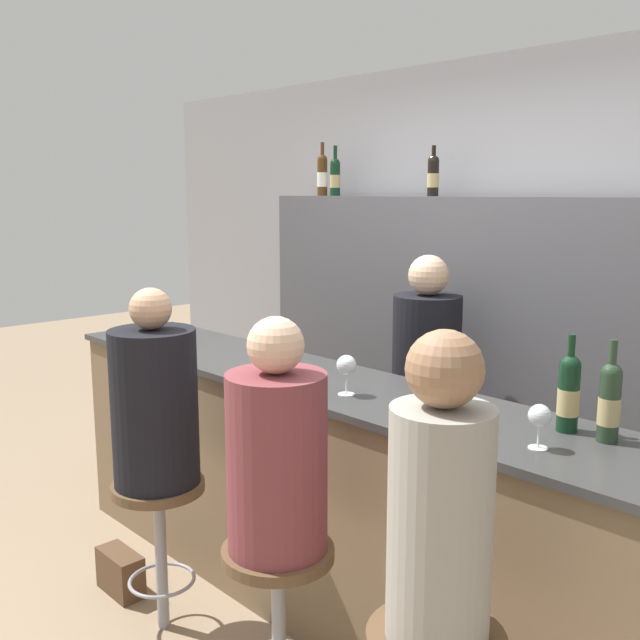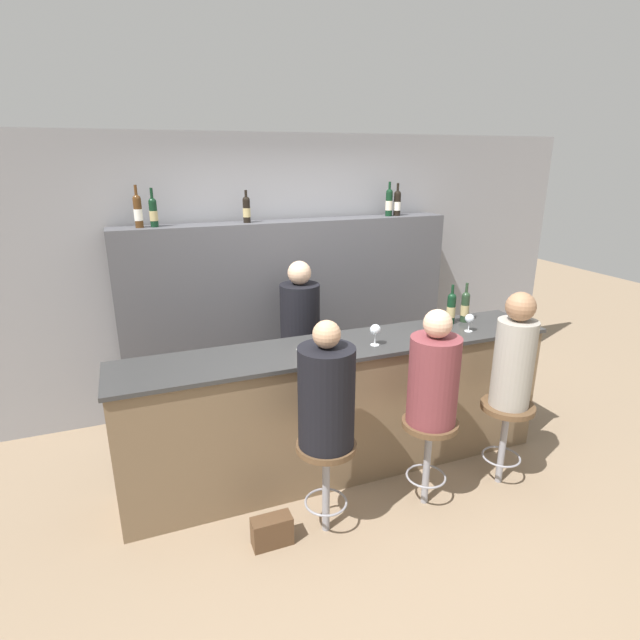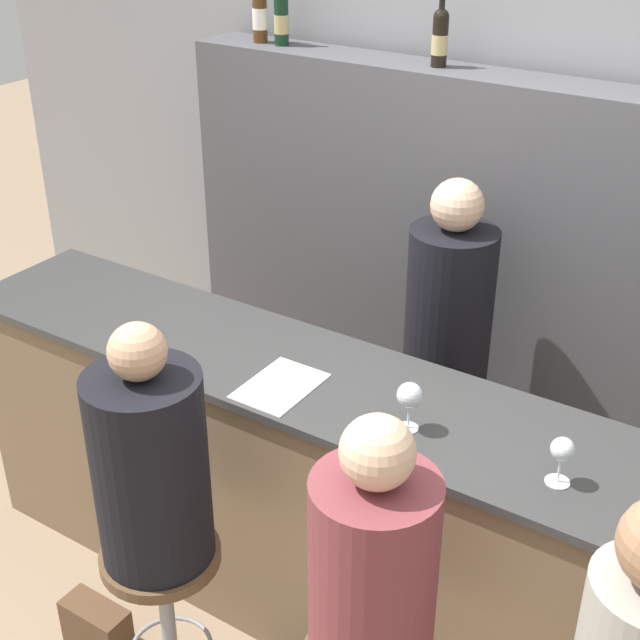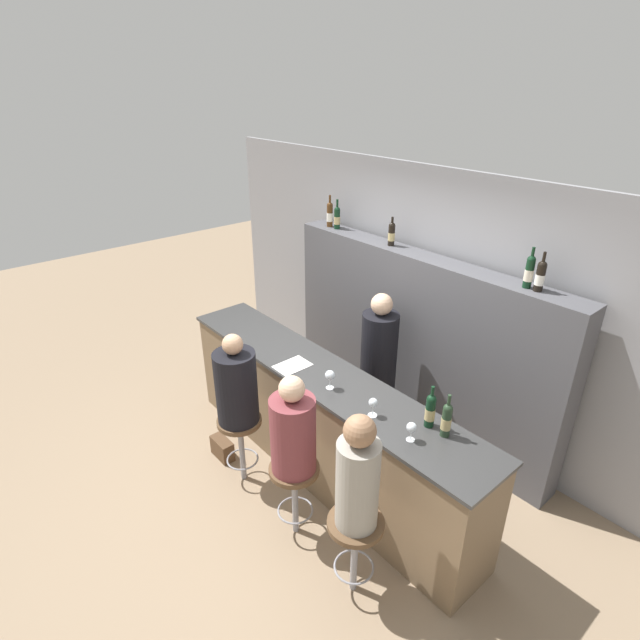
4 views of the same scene
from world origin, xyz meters
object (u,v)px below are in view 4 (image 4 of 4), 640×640
at_px(wine_bottle_backbar_1, 337,217).
at_px(wine_bottle_backbar_2, 392,234).
at_px(wine_bottle_backbar_3, 529,271).
at_px(handbag, 222,448).
at_px(wine_bottle_counter_1, 447,419).
at_px(guest_seated_middle, 293,431).
at_px(wine_glass_2, 412,428).
at_px(bar_stool_left, 240,432).
at_px(bar_stool_right, 355,536).
at_px(bartender, 378,373).
at_px(wine_glass_1, 373,403).
at_px(guest_seated_right, 358,477).
at_px(wine_bottle_counter_0, 430,410).
at_px(wine_bottle_backbar_0, 330,214).
at_px(guest_seated_left, 236,385).
at_px(bar_stool_middle, 294,481).
at_px(wine_bottle_backbar_4, 540,276).
at_px(wine_glass_0, 330,376).

xyz_separation_m(wine_bottle_backbar_1, wine_bottle_backbar_2, (0.78, 0.00, -0.01)).
xyz_separation_m(wine_bottle_backbar_3, handbag, (-1.77, -1.84, -1.87)).
relative_size(wine_bottle_counter_1, guest_seated_middle, 0.42).
relative_size(wine_bottle_counter_1, wine_glass_2, 2.33).
distance_m(wine_bottle_backbar_2, bar_stool_left, 2.33).
relative_size(wine_bottle_counter_1, bar_stool_right, 0.51).
distance_m(wine_bottle_backbar_1, wine_bottle_backbar_2, 0.78).
distance_m(wine_glass_2, guest_seated_middle, 0.85).
xyz_separation_m(wine_bottle_backbar_2, handbag, (-0.36, -1.84, -1.85)).
bearing_deg(bartender, wine_glass_1, -49.24).
bearing_deg(bar_stool_right, wine_glass_1, 125.81).
bearing_deg(guest_seated_right, wine_bottle_counter_0, 92.09).
height_order(wine_bottle_counter_1, handbag, wine_bottle_counter_1).
bearing_deg(bartender, handbag, -116.26).
distance_m(wine_bottle_backbar_0, bar_stool_right, 3.32).
xyz_separation_m(wine_bottle_counter_0, guest_seated_right, (0.03, -0.73, -0.15)).
bearing_deg(wine_bottle_backbar_2, wine_bottle_counter_0, -37.68).
bearing_deg(guest_seated_right, wine_glass_2, 90.80).
xyz_separation_m(wine_glass_1, guest_seated_left, (-1.07, -0.51, -0.16)).
xyz_separation_m(wine_glass_2, guest_seated_left, (-1.43, -0.51, -0.15)).
distance_m(guest_seated_left, guest_seated_right, 1.44).
distance_m(bar_stool_left, bar_stool_middle, 0.77).
bearing_deg(wine_bottle_counter_0, bar_stool_left, -152.53).
distance_m(wine_bottle_counter_1, bar_stool_left, 1.84).
bearing_deg(wine_bottle_backbar_2, bartender, -53.66).
relative_size(wine_bottle_counter_0, bar_stool_middle, 0.50).
distance_m(wine_bottle_backbar_3, handbag, 3.16).
xyz_separation_m(wine_bottle_counter_0, guest_seated_middle, (-0.64, -0.73, -0.19)).
bearing_deg(wine_bottle_backbar_0, guest_seated_right, -37.96).
height_order(bar_stool_right, guest_seated_right, guest_seated_right).
relative_size(wine_bottle_backbar_4, handbag, 1.20).
bearing_deg(guest_seated_middle, wine_bottle_backbar_1, 130.49).
bearing_deg(wine_bottle_backbar_1, handbag, -76.99).
relative_size(wine_bottle_backbar_0, guest_seated_middle, 0.43).
xyz_separation_m(wine_bottle_backbar_2, bar_stool_right, (1.46, -1.84, -1.43)).
distance_m(wine_bottle_backbar_3, guest_seated_right, 2.06).
relative_size(wine_bottle_backbar_0, wine_bottle_backbar_3, 1.05).
relative_size(guest_seated_middle, guest_seated_right, 0.94).
bearing_deg(wine_bottle_counter_0, guest_seated_middle, -131.11).
xyz_separation_m(wine_bottle_backbar_0, wine_glass_1, (1.99, -1.33, -0.80)).
distance_m(wine_bottle_backbar_0, bar_stool_middle, 2.89).
height_order(bar_stool_left, guest_seated_middle, guest_seated_middle).
distance_m(wine_bottle_counter_0, wine_glass_2, 0.22).
bearing_deg(wine_bottle_backbar_4, wine_glass_2, -92.55).
height_order(wine_bottle_backbar_0, bar_stool_middle, wine_bottle_backbar_0).
relative_size(wine_glass_0, wine_glass_2, 1.12).
bearing_deg(wine_bottle_counter_1, wine_bottle_backbar_1, 154.84).
bearing_deg(wine_bottle_backbar_1, bar_stool_right, -39.40).
xyz_separation_m(wine_bottle_backbar_1, bar_stool_middle, (1.57, -1.84, -1.43)).
distance_m(wine_glass_0, bar_stool_right, 1.19).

